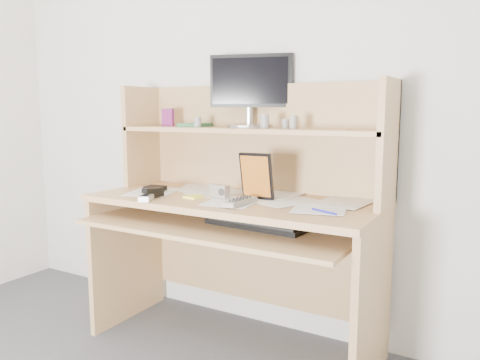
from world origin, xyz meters
The scene contains 19 objects.
back_wall centered at (0.00, 1.80, 1.25)m, with size 3.60×0.04×2.50m, color silver.
desk centered at (0.00, 1.56, 0.69)m, with size 1.40×0.70×1.30m.
paper_clutter centered at (0.00, 1.48, 0.75)m, with size 1.32×0.54×0.01m, color white.
keyboard centered at (0.18, 1.40, 0.67)m, with size 0.48×0.20×0.03m.
tv_remote centered at (0.12, 1.35, 0.77)m, with size 0.06×0.21×0.02m, color gray.
flip_phone centered at (-0.31, 1.22, 0.77)m, with size 0.05×0.09×0.02m, color silver.
stapler centered at (-0.33, 1.29, 0.78)m, with size 0.04×0.14×0.04m, color black.
wallet centered at (-0.44, 1.44, 0.77)m, with size 0.10×0.08×0.02m, color black.
sticky_note_pad centered at (-0.17, 1.40, 0.75)m, with size 0.08×0.08×0.01m, color #FFFD43.
digital_camera centered at (-0.05, 1.45, 0.79)m, with size 0.10×0.04×0.06m, color #B8B8BB.
game_case centered at (0.13, 1.48, 0.87)m, with size 0.16×0.02×0.22m, color black.
blue_pen centered at (0.50, 1.37, 0.76)m, with size 0.01×0.01×0.13m, color #1818B8.
card_box centered at (-0.51, 1.64, 1.13)m, with size 0.07×0.02×0.10m, color #9F2A15.
shelf_book centered at (-0.35, 1.68, 1.09)m, with size 0.13×0.18×0.02m, color #2F7749.
chip_stack_a centered at (-0.28, 1.60, 1.11)m, with size 0.04×0.04×0.05m, color black.
chip_stack_b centered at (0.12, 1.58, 1.12)m, with size 0.04×0.04×0.07m, color silver.
chip_stack_c centered at (0.20, 1.65, 1.10)m, with size 0.04×0.04×0.04m, color black.
chip_stack_d centered at (0.26, 1.60, 1.11)m, with size 0.04×0.04×0.06m, color white.
monitor centered at (-0.03, 1.71, 1.28)m, with size 0.41×0.21×0.37m.
Camera 1 is at (1.14, -0.41, 1.16)m, focal length 35.00 mm.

